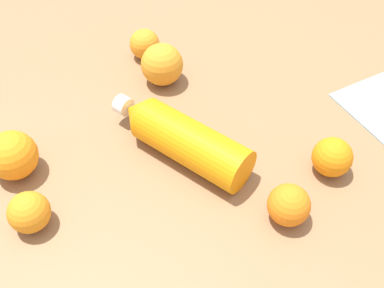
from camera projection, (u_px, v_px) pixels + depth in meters
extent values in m
plane|color=olive|center=(209.00, 146.00, 0.77)|extent=(2.40, 2.40, 0.00)
cylinder|color=orange|center=(192.00, 144.00, 0.72)|extent=(0.18, 0.20, 0.07)
cone|color=orange|center=(137.00, 113.00, 0.77)|extent=(0.08, 0.08, 0.07)
cylinder|color=white|center=(123.00, 105.00, 0.78)|extent=(0.04, 0.04, 0.03)
sphere|color=orange|center=(29.00, 212.00, 0.64)|extent=(0.06, 0.06, 0.06)
sphere|color=orange|center=(289.00, 205.00, 0.65)|extent=(0.06, 0.06, 0.06)
sphere|color=orange|center=(162.00, 64.00, 0.85)|extent=(0.08, 0.08, 0.08)
sphere|color=orange|center=(332.00, 157.00, 0.71)|extent=(0.06, 0.06, 0.06)
sphere|color=orange|center=(13.00, 155.00, 0.70)|extent=(0.08, 0.08, 0.08)
sphere|color=orange|center=(145.00, 44.00, 0.92)|extent=(0.06, 0.06, 0.06)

